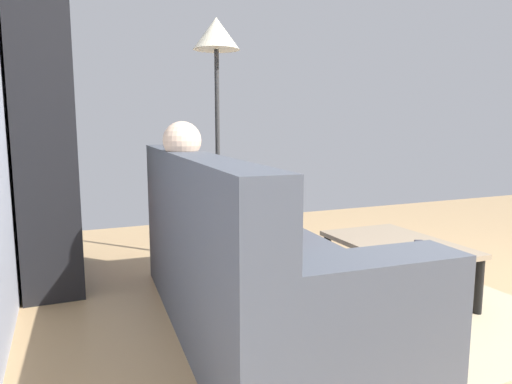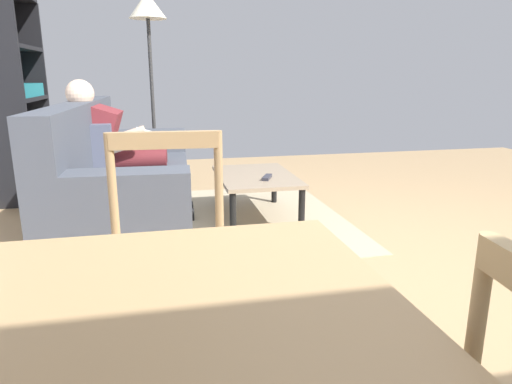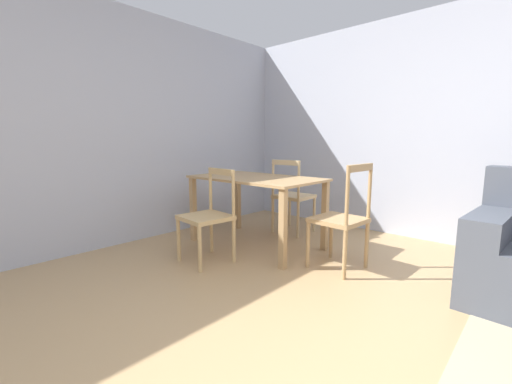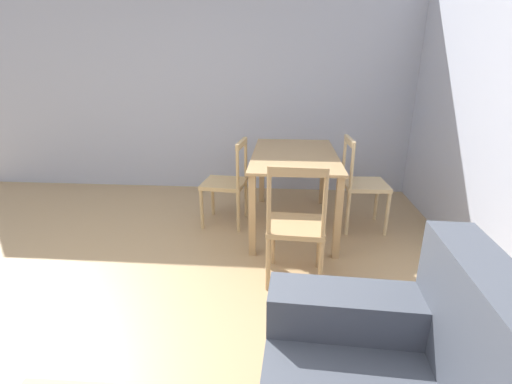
{
  "view_description": "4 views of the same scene",
  "coord_description": "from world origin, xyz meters",
  "px_view_note": "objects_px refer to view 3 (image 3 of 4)",
  "views": [
    {
      "loc": [
        -1.02,
        2.62,
        1.1
      ],
      "look_at": [
        1.22,
        1.67,
        0.75
      ],
      "focal_mm": 32.41,
      "sensor_mm": 36.0,
      "label": 1
    },
    {
      "loc": [
        -2.27,
        1.45,
        1.16
      ],
      "look_at": [
        1.27,
        0.68,
        0.22
      ],
      "focal_mm": 32.0,
      "sensor_mm": 36.0,
      "label": 2
    },
    {
      "loc": [
        0.58,
        -1.2,
        1.16
      ],
      "look_at": [
        -1.83,
        1.44,
        0.6
      ],
      "focal_mm": 23.05,
      "sensor_mm": 36.0,
      "label": 3
    },
    {
      "loc": [
        1.68,
        1.33,
        1.61
      ],
      "look_at": [
        -0.3,
        1.18,
        0.9
      ],
      "focal_mm": 25.49,
      "sensor_mm": 36.0,
      "label": 4
    }
  ],
  "objects_px": {
    "dining_chair_facing_couch": "(341,219)",
    "dining_chair_by_doorway": "(208,216)",
    "dining_table": "(256,187)",
    "dining_chair_near_wall": "(293,196)"
  },
  "relations": [
    {
      "from": "dining_table",
      "to": "dining_chair_facing_couch",
      "type": "distance_m",
      "value": 1.06
    },
    {
      "from": "dining_table",
      "to": "dining_chair_by_doorway",
      "type": "bearing_deg",
      "value": -89.75
    },
    {
      "from": "dining_chair_facing_couch",
      "to": "dining_chair_by_doorway",
      "type": "height_order",
      "value": "dining_chair_facing_couch"
    },
    {
      "from": "dining_table",
      "to": "dining_chair_facing_couch",
      "type": "relative_size",
      "value": 1.47
    },
    {
      "from": "dining_chair_facing_couch",
      "to": "dining_chair_by_doorway",
      "type": "bearing_deg",
      "value": -146.71
    },
    {
      "from": "dining_chair_facing_couch",
      "to": "dining_chair_near_wall",
      "type": "bearing_deg",
      "value": 146.62
    },
    {
      "from": "dining_chair_near_wall",
      "to": "dining_chair_by_doorway",
      "type": "distance_m",
      "value": 1.37
    },
    {
      "from": "dining_chair_near_wall",
      "to": "dining_chair_facing_couch",
      "type": "distance_m",
      "value": 1.25
    },
    {
      "from": "dining_chair_near_wall",
      "to": "dining_chair_facing_couch",
      "type": "bearing_deg",
      "value": -33.38
    },
    {
      "from": "dining_chair_by_doorway",
      "to": "dining_chair_facing_couch",
      "type": "bearing_deg",
      "value": 33.29
    }
  ]
}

